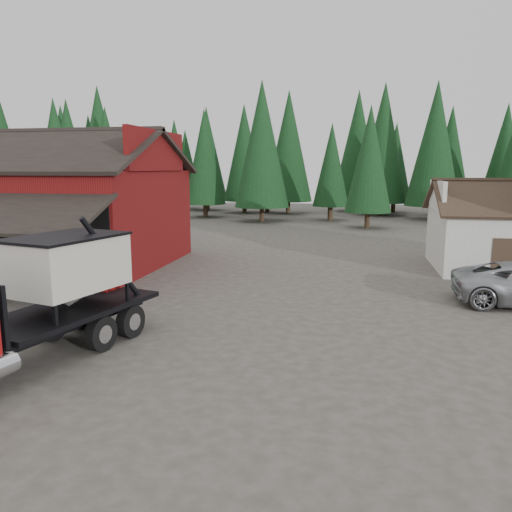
# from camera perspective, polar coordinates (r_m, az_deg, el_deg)

# --- Properties ---
(ground) EXTENTS (120.00, 120.00, 0.00)m
(ground) POSITION_cam_1_polar(r_m,az_deg,el_deg) (15.70, -7.28, -9.13)
(ground) COLOR #443F36
(ground) RESTS_ON ground
(red_barn) EXTENTS (12.80, 13.63, 7.18)m
(red_barn) POSITION_cam_1_polar(r_m,az_deg,el_deg) (28.77, -22.29, 4.40)
(red_barn) COLOR maroon
(red_barn) RESTS_ON ground
(conifer_backdrop) EXTENTS (76.00, 16.00, 16.00)m
(conifer_backdrop) POSITION_cam_1_polar(r_m,az_deg,el_deg) (56.50, 6.14, 4.73)
(conifer_backdrop) COLOR black
(conifer_backdrop) RESTS_ON ground
(near_pine_a) EXTENTS (4.40, 4.40, 11.40)m
(near_pine_a) POSITION_cam_1_polar(r_m,az_deg,el_deg) (49.86, -21.86, 10.75)
(near_pine_a) COLOR #382619
(near_pine_a) RESTS_ON ground
(near_pine_b) EXTENTS (3.96, 3.96, 10.40)m
(near_pine_b) POSITION_cam_1_polar(r_m,az_deg,el_deg) (44.10, 12.84, 10.74)
(near_pine_b) COLOR #382619
(near_pine_b) RESTS_ON ground
(near_pine_d) EXTENTS (5.28, 5.28, 13.40)m
(near_pine_d) POSITION_cam_1_polar(r_m,az_deg,el_deg) (48.91, 0.69, 12.65)
(near_pine_d) COLOR #382619
(near_pine_d) RESTS_ON ground
(feed_truck) EXTENTS (4.23, 8.69, 3.79)m
(feed_truck) POSITION_cam_1_polar(r_m,az_deg,el_deg) (14.20, -24.87, -4.59)
(feed_truck) COLOR black
(feed_truck) RESTS_ON ground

